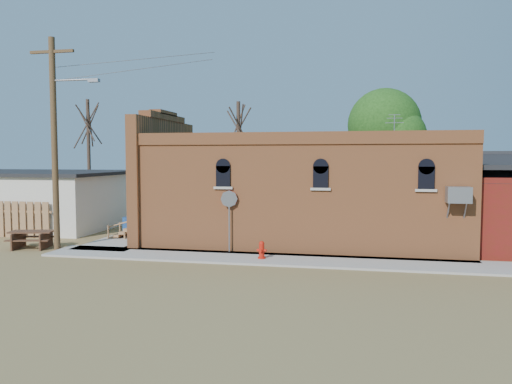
% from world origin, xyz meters
% --- Properties ---
extents(ground, '(120.00, 120.00, 0.00)m').
position_xyz_m(ground, '(0.00, 0.00, 0.00)').
color(ground, brown).
rests_on(ground, ground).
extents(sidewalk_south, '(19.00, 2.20, 0.08)m').
position_xyz_m(sidewalk_south, '(1.50, 0.90, 0.04)').
color(sidewalk_south, '#9E9991').
rests_on(sidewalk_south, ground).
extents(sidewalk_west, '(2.60, 10.00, 0.08)m').
position_xyz_m(sidewalk_west, '(-6.30, 6.00, 0.04)').
color(sidewalk_west, '#9E9991').
rests_on(sidewalk_west, ground).
extents(brick_bar, '(16.40, 7.97, 6.30)m').
position_xyz_m(brick_bar, '(1.64, 5.49, 2.34)').
color(brick_bar, '#C66D3C').
rests_on(brick_bar, ground).
extents(wood_fence, '(5.20, 0.10, 1.80)m').
position_xyz_m(wood_fence, '(-12.80, 3.80, 0.90)').
color(wood_fence, '#966443').
rests_on(wood_fence, ground).
extents(utility_pole, '(3.12, 0.26, 9.00)m').
position_xyz_m(utility_pole, '(-8.14, 1.20, 4.77)').
color(utility_pole, '#462F1C').
rests_on(utility_pole, ground).
extents(tree_bare_near, '(2.80, 2.80, 7.65)m').
position_xyz_m(tree_bare_near, '(-3.00, 13.00, 5.96)').
color(tree_bare_near, '#483729').
rests_on(tree_bare_near, ground).
extents(tree_bare_far, '(2.80, 2.80, 8.16)m').
position_xyz_m(tree_bare_far, '(-14.00, 14.00, 6.36)').
color(tree_bare_far, '#483729').
rests_on(tree_bare_far, ground).
extents(tree_leafy, '(4.40, 4.40, 8.15)m').
position_xyz_m(tree_leafy, '(6.00, 13.50, 5.93)').
color(tree_leafy, '#483729').
rests_on(tree_leafy, ground).
extents(fire_hydrant, '(0.38, 0.36, 0.68)m').
position_xyz_m(fire_hydrant, '(0.85, 0.77, 0.42)').
color(fire_hydrant, red).
rests_on(fire_hydrant, sidewalk_south).
extents(stop_sign, '(0.68, 0.24, 2.55)m').
position_xyz_m(stop_sign, '(-0.71, 1.80, 2.04)').
color(stop_sign, gray).
rests_on(stop_sign, sidewalk_south).
extents(trash_barrel, '(0.58, 0.58, 0.78)m').
position_xyz_m(trash_barrel, '(-7.30, 6.05, 0.47)').
color(trash_barrel, navy).
rests_on(trash_barrel, sidewalk_west).
extents(picnic_table, '(2.10, 1.76, 0.77)m').
position_xyz_m(picnic_table, '(-9.50, 1.34, 0.50)').
color(picnic_table, '#4C2D1E').
rests_on(picnic_table, ground).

